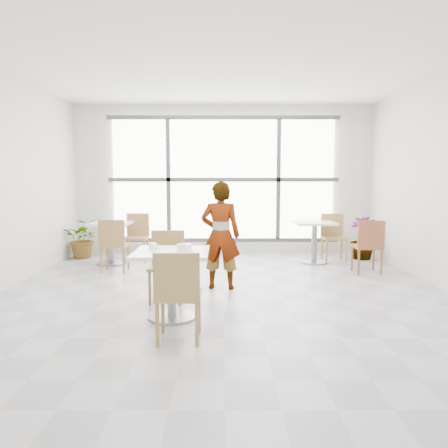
{
  "coord_description": "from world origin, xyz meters",
  "views": [
    {
      "loc": [
        -0.02,
        -5.39,
        1.54
      ],
      "look_at": [
        0.0,
        -0.3,
        1.0
      ],
      "focal_mm": 35.16,
      "sensor_mm": 36.0,
      "label": 1
    }
  ],
  "objects_px": {
    "bg_chair_left_near": "(113,242)",
    "bg_chair_right_far": "(333,234)",
    "bg_chair_right_near": "(369,243)",
    "chair_near": "(178,290)",
    "bg_table_left": "(111,237)",
    "plant_right": "(362,238)",
    "main_table": "(172,272)",
    "bg_chair_left_far": "(137,234)",
    "bg_table_right": "(314,236)",
    "plant_left": "(83,238)",
    "oatmeal_bowl": "(185,248)",
    "chair_far": "(167,260)",
    "coffee_cup": "(153,246)",
    "person": "(220,235)"
  },
  "relations": [
    {
      "from": "person",
      "to": "bg_chair_left_near",
      "type": "relative_size",
      "value": 1.71
    },
    {
      "from": "chair_near",
      "to": "bg_table_left",
      "type": "bearing_deg",
      "value": -67.26
    },
    {
      "from": "main_table",
      "to": "plant_left",
      "type": "distance_m",
      "value": 4.26
    },
    {
      "from": "chair_near",
      "to": "bg_chair_right_far",
      "type": "bearing_deg",
      "value": -121.05
    },
    {
      "from": "bg_chair_right_near",
      "to": "plant_left",
      "type": "height_order",
      "value": "bg_chair_right_near"
    },
    {
      "from": "bg_table_left",
      "to": "bg_chair_right_far",
      "type": "xyz_separation_m",
      "value": [
        4.05,
        0.34,
        0.01
      ]
    },
    {
      "from": "oatmeal_bowl",
      "to": "bg_table_right",
      "type": "distance_m",
      "value": 3.83
    },
    {
      "from": "oatmeal_bowl",
      "to": "bg_chair_left_far",
      "type": "bearing_deg",
      "value": 108.88
    },
    {
      "from": "oatmeal_bowl",
      "to": "bg_table_right",
      "type": "relative_size",
      "value": 0.28
    },
    {
      "from": "main_table",
      "to": "bg_chair_left_far",
      "type": "bearing_deg",
      "value": 106.9
    },
    {
      "from": "bg_table_left",
      "to": "bg_chair_left_near",
      "type": "xyz_separation_m",
      "value": [
        0.22,
        -0.68,
        0.01
      ]
    },
    {
      "from": "chair_far",
      "to": "bg_table_right",
      "type": "height_order",
      "value": "chair_far"
    },
    {
      "from": "bg_table_left",
      "to": "bg_chair_left_far",
      "type": "xyz_separation_m",
      "value": [
        0.39,
        0.39,
        0.01
      ]
    },
    {
      "from": "plant_left",
      "to": "plant_right",
      "type": "xyz_separation_m",
      "value": [
        5.33,
        -0.16,
        0.02
      ]
    },
    {
      "from": "oatmeal_bowl",
      "to": "chair_far",
      "type": "bearing_deg",
      "value": 110.02
    },
    {
      "from": "coffee_cup",
      "to": "plant_left",
      "type": "relative_size",
      "value": 0.21
    },
    {
      "from": "chair_near",
      "to": "bg_table_right",
      "type": "bearing_deg",
      "value": -118.12
    },
    {
      "from": "plant_right",
      "to": "bg_chair_left_near",
      "type": "bearing_deg",
      "value": -165.34
    },
    {
      "from": "bg_chair_right_near",
      "to": "bg_chair_right_far",
      "type": "height_order",
      "value": "same"
    },
    {
      "from": "bg_chair_left_near",
      "to": "plant_right",
      "type": "relative_size",
      "value": 1.09
    },
    {
      "from": "main_table",
      "to": "bg_chair_left_near",
      "type": "relative_size",
      "value": 0.92
    },
    {
      "from": "chair_near",
      "to": "bg_table_left",
      "type": "height_order",
      "value": "chair_near"
    },
    {
      "from": "bg_table_right",
      "to": "plant_left",
      "type": "relative_size",
      "value": 0.99
    },
    {
      "from": "main_table",
      "to": "bg_chair_right_near",
      "type": "distance_m",
      "value": 3.64
    },
    {
      "from": "bg_table_right",
      "to": "plant_right",
      "type": "distance_m",
      "value": 1.05
    },
    {
      "from": "bg_table_right",
      "to": "bg_chair_right_far",
      "type": "height_order",
      "value": "bg_chair_right_far"
    },
    {
      "from": "main_table",
      "to": "plant_right",
      "type": "distance_m",
      "value": 4.76
    },
    {
      "from": "bg_chair_left_near",
      "to": "bg_chair_right_far",
      "type": "relative_size",
      "value": 1.0
    },
    {
      "from": "bg_chair_left_near",
      "to": "bg_chair_right_far",
      "type": "xyz_separation_m",
      "value": [
        3.84,
        1.02,
        0.0
      ]
    },
    {
      "from": "chair_near",
      "to": "person",
      "type": "relative_size",
      "value": 0.58
    },
    {
      "from": "chair_far",
      "to": "person",
      "type": "distance_m",
      "value": 0.9
    },
    {
      "from": "person",
      "to": "bg_chair_right_near",
      "type": "height_order",
      "value": "person"
    },
    {
      "from": "bg_chair_left_far",
      "to": "plant_right",
      "type": "distance_m",
      "value": 4.25
    },
    {
      "from": "plant_right",
      "to": "bg_table_right",
      "type": "bearing_deg",
      "value": -159.85
    },
    {
      "from": "bg_table_left",
      "to": "oatmeal_bowl",
      "type": "bearing_deg",
      "value": -62.89
    },
    {
      "from": "chair_far",
      "to": "plant_left",
      "type": "height_order",
      "value": "chair_far"
    },
    {
      "from": "bg_table_right",
      "to": "bg_chair_left_far",
      "type": "relative_size",
      "value": 0.86
    },
    {
      "from": "bg_chair_left_near",
      "to": "coffee_cup",
      "type": "bearing_deg",
      "value": 114.03
    },
    {
      "from": "bg_chair_right_near",
      "to": "bg_chair_right_far",
      "type": "xyz_separation_m",
      "value": [
        -0.27,
        1.17,
        0.0
      ]
    },
    {
      "from": "bg_table_left",
      "to": "bg_chair_right_far",
      "type": "height_order",
      "value": "bg_chair_right_far"
    },
    {
      "from": "chair_far",
      "to": "coffee_cup",
      "type": "distance_m",
      "value": 0.71
    },
    {
      "from": "plant_right",
      "to": "chair_far",
      "type": "bearing_deg",
      "value": -140.42
    },
    {
      "from": "main_table",
      "to": "bg_chair_right_far",
      "type": "relative_size",
      "value": 0.92
    },
    {
      "from": "chair_near",
      "to": "coffee_cup",
      "type": "xyz_separation_m",
      "value": [
        -0.36,
        0.83,
        0.28
      ]
    },
    {
      "from": "chair_far",
      "to": "bg_chair_right_near",
      "type": "bearing_deg",
      "value": 25.77
    },
    {
      "from": "chair_near",
      "to": "main_table",
      "type": "bearing_deg",
      "value": -78.91
    },
    {
      "from": "chair_far",
      "to": "bg_chair_right_near",
      "type": "distance_m",
      "value": 3.37
    },
    {
      "from": "chair_far",
      "to": "plant_right",
      "type": "height_order",
      "value": "chair_far"
    },
    {
      "from": "oatmeal_bowl",
      "to": "plant_right",
      "type": "bearing_deg",
      "value": 49.47
    },
    {
      "from": "plant_left",
      "to": "plant_right",
      "type": "distance_m",
      "value": 5.33
    }
  ]
}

